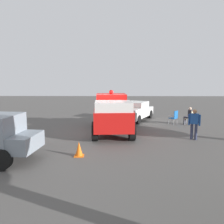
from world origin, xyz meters
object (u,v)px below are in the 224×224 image
Objects in this scene: lawn_chair_near_truck at (190,117)px; spectator_seated at (189,115)px; lawn_chair_by_car at (174,117)px; spectator_standing at (194,122)px; classic_hot_rod at (135,111)px; vintage_fire_truck at (112,113)px; traffic_cone at (79,149)px.

lawn_chair_near_truck is 0.17m from spectator_seated.
lawn_chair_by_car is 4.14m from spectator_standing.
lawn_chair_by_car is at bearing -122.20° from classic_hot_rod.
lawn_chair_near_truck and lawn_chair_by_car have the same top height.
vintage_fire_truck is at bearing 69.16° from spectator_standing.
classic_hot_rod is at bearing 57.80° from lawn_chair_by_car.
traffic_cone is (-6.93, 5.86, -0.28)m from lawn_chair_by_car.
spectator_seated is (0.00, -1.02, 0.11)m from lawn_chair_by_car.
vintage_fire_truck is 6.14m from lawn_chair_near_truck.
lawn_chair_by_car is at bearing -61.93° from vintage_fire_truck.
lawn_chair_near_truck is at bearing -67.54° from vintage_fire_truck.
lawn_chair_near_truck is 4.23m from spectator_standing.
vintage_fire_truck is at bearing -16.59° from traffic_cone.
lawn_chair_by_car is 1.61× the size of traffic_cone.
traffic_cone is at bearing 134.42° from lawn_chair_near_truck.
traffic_cone is at bearing 115.53° from spectator_standing.
spectator_standing is at bearing 164.41° from lawn_chair_near_truck.
traffic_cone is at bearing 139.77° from lawn_chair_by_car.
spectator_seated reaches higher than traffic_cone.
vintage_fire_truck is 5.15m from lawn_chair_by_car.
spectator_standing is (-4.05, 1.13, 0.37)m from lawn_chair_near_truck.
spectator_standing is at bearing 166.11° from spectator_seated.
spectator_standing reaches higher than classic_hot_rod.
classic_hot_rod is 4.64× the size of lawn_chair_by_car.
vintage_fire_truck reaches higher than lawn_chair_by_car.
spectator_standing is at bearing -179.95° from lawn_chair_by_car.
spectator_standing reaches higher than lawn_chair_near_truck.
lawn_chair_near_truck is at bearing -45.58° from traffic_cone.
spectator_seated is (-1.73, -3.77, -0.05)m from classic_hot_rod.
vintage_fire_truck is 4.84m from spectator_standing.
classic_hot_rod reaches higher than lawn_chair_near_truck.
spectator_standing is at bearing -154.85° from classic_hot_rod.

